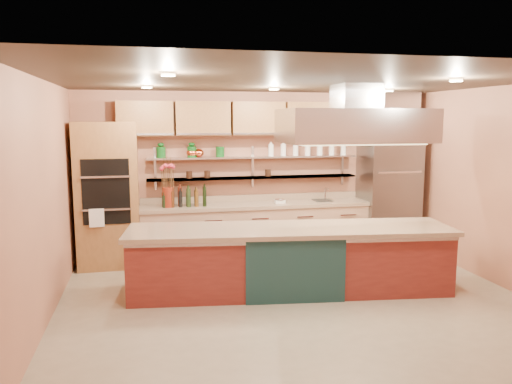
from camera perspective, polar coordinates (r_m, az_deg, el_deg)
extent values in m
cube|color=gray|center=(6.62, 4.62, -12.47)|extent=(6.00, 5.00, 0.02)
cube|color=black|center=(6.21, 4.93, 12.56)|extent=(6.00, 5.00, 0.02)
cube|color=#AA6C50|center=(8.66, -0.11, 2.09)|extent=(6.00, 0.04, 2.80)
cube|color=#AA6C50|center=(3.99, 15.46, -5.56)|extent=(6.00, 0.04, 2.80)
cube|color=#AA6C50|center=(6.10, -23.27, -1.20)|extent=(0.04, 5.00, 2.80)
cube|color=#AA6C50|center=(7.70, 26.63, 0.43)|extent=(0.04, 5.00, 2.80)
cube|color=#986537|center=(8.20, -16.58, -0.36)|extent=(0.95, 0.64, 2.30)
cube|color=slate|center=(9.17, 14.89, -0.05)|extent=(0.95, 0.72, 2.10)
cube|color=#A67F63|center=(8.52, -0.01, -4.39)|extent=(3.84, 0.64, 0.93)
cube|color=silver|center=(8.53, -0.25, 1.66)|extent=(3.60, 0.26, 0.03)
cube|color=silver|center=(8.50, -0.25, 4.00)|extent=(3.60, 0.26, 0.03)
cube|color=#986537|center=(8.44, 0.15, 8.39)|extent=(4.60, 0.36, 0.55)
cube|color=silver|center=(6.91, 11.30, 7.43)|extent=(2.00, 1.00, 0.45)
cube|color=#FFE5A5|center=(6.40, 4.38, 12.17)|extent=(4.00, 2.80, 0.02)
cube|color=maroon|center=(6.87, 3.91, -7.70)|extent=(4.35, 1.44, 0.89)
cylinder|color=maroon|center=(8.17, -10.01, -0.59)|extent=(0.24, 0.24, 0.32)
cube|color=black|center=(8.19, -8.20, -0.80)|extent=(0.80, 0.41, 0.25)
cube|color=white|center=(8.47, 2.73, -0.95)|extent=(0.20, 0.17, 0.10)
cylinder|color=silver|center=(8.81, 7.91, -0.24)|extent=(0.04, 0.04, 0.22)
ellipsoid|color=#D25830|center=(8.35, -6.59, 4.47)|extent=(0.22, 0.22, 0.14)
cylinder|color=#0F4715|center=(8.39, -4.13, 4.61)|extent=(0.17, 0.17, 0.17)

